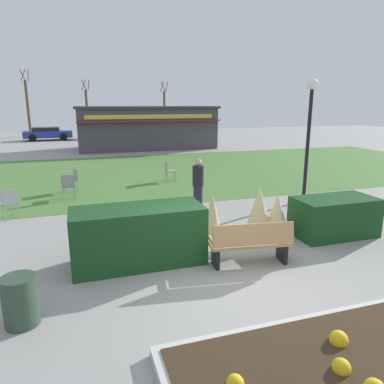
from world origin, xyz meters
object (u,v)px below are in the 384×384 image
at_px(lamppost_mid, 309,126).
at_px(cafe_chair_west, 9,201).
at_px(cafe_chair_east, 73,178).
at_px(cafe_chair_north, 68,184).
at_px(trash_bin, 20,301).
at_px(cafe_chair_center, 169,169).
at_px(person_strolling, 198,186).
at_px(park_bench, 251,243).
at_px(tree_left_bg, 87,111).
at_px(food_kiosk, 146,127).
at_px(tree_center_bg, 164,110).
at_px(tree_right_bg, 28,107).
at_px(parked_car_center_slot, 105,132).
at_px(parked_car_west_slot, 48,133).

xyz_separation_m(lamppost_mid, cafe_chair_west, (-9.39, 0.89, -2.05)).
relative_size(cafe_chair_east, cafe_chair_north, 1.00).
distance_m(trash_bin, cafe_chair_center, 10.48).
bearing_deg(person_strolling, lamppost_mid, -79.80).
bearing_deg(park_bench, tree_left_bg, 93.20).
relative_size(food_kiosk, tree_center_bg, 1.77).
distance_m(cafe_chair_west, tree_right_bg, 30.49).
bearing_deg(tree_right_bg, cafe_chair_west, -85.10).
xyz_separation_m(cafe_chair_center, tree_center_bg, (6.37, 27.10, 1.99)).
xyz_separation_m(person_strolling, tree_right_bg, (-8.03, 31.38, 2.12)).
relative_size(food_kiosk, tree_right_bg, 1.53).
bearing_deg(trash_bin, parked_car_center_slot, 83.12).
bearing_deg(tree_left_bg, parked_car_west_slot, -122.60).
height_order(food_kiosk, cafe_chair_east, food_kiosk).
distance_m(park_bench, lamppost_mid, 6.12).
bearing_deg(cafe_chair_center, trash_bin, -116.49).
relative_size(trash_bin, tree_right_bg, 0.12).
bearing_deg(tree_center_bg, parked_car_west_slot, -153.61).
bearing_deg(parked_car_west_slot, cafe_chair_north, -84.64).
distance_m(cafe_chair_west, tree_center_bg, 33.11).
xyz_separation_m(parked_car_center_slot, tree_left_bg, (-1.37, 5.98, 1.90)).
bearing_deg(food_kiosk, park_bench, -94.83).
distance_m(park_bench, trash_bin, 4.33).
height_order(food_kiosk, person_strolling, food_kiosk).
bearing_deg(cafe_chair_center, tree_left_bg, 95.10).
bearing_deg(cafe_chair_west, cafe_chair_center, 32.67).
xyz_separation_m(cafe_chair_north, tree_left_bg, (1.70, 28.65, 2.02)).
relative_size(cafe_chair_west, cafe_chair_center, 1.00).
distance_m(trash_bin, tree_left_bg, 36.34).
xyz_separation_m(food_kiosk, cafe_chair_center, (-1.34, -12.18, -1.03)).
bearing_deg(person_strolling, trash_bin, 143.50).
bearing_deg(person_strolling, cafe_chair_north, 59.58).
height_order(cafe_chair_west, parked_car_west_slot, parked_car_west_slot).
relative_size(parked_car_center_slot, tree_center_bg, 0.74).
bearing_deg(cafe_chair_east, person_strolling, -47.79).
height_order(park_bench, trash_bin, park_bench).
relative_size(cafe_chair_west, tree_left_bg, 0.15).
bearing_deg(parked_car_west_slot, cafe_chair_west, -88.79).
bearing_deg(tree_left_bg, person_strolling, -86.15).
bearing_deg(lamppost_mid, cafe_chair_east, 153.29).
xyz_separation_m(cafe_chair_east, tree_right_bg, (-4.35, 27.33, 2.45)).
distance_m(lamppost_mid, cafe_chair_north, 8.50).
height_order(cafe_chair_center, tree_left_bg, tree_left_bg).
bearing_deg(tree_left_bg, parked_car_center_slot, -77.09).
relative_size(trash_bin, tree_center_bg, 0.14).
bearing_deg(tree_center_bg, parked_car_center_slot, -139.84).
bearing_deg(cafe_chair_center, food_kiosk, 83.73).
height_order(cafe_chair_east, tree_center_bg, tree_center_bg).
height_order(trash_bin, cafe_chair_center, cafe_chair_center).
bearing_deg(cafe_chair_east, parked_car_center_slot, 82.29).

